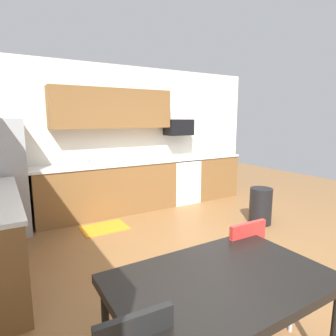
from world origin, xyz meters
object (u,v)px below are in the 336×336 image
Objects in this scene: dining_table at (221,286)px; chair_near_table at (256,266)px; microwave at (178,127)px; trash_bin at (261,206)px; oven_range at (181,180)px.

chair_near_table is at bearing 23.16° from dining_table.
dining_table is at bearing -156.84° from chair_near_table.
dining_table is 1.65× the size of chair_near_table.
dining_table is (-2.07, -3.71, -0.87)m from microwave.
chair_near_table reaches higher than dining_table.
microwave reaches higher than trash_bin.
oven_range is 0.65× the size of dining_table.
dining_table is 2.33× the size of trash_bin.
oven_range is at bearing 60.22° from dining_table.
chair_near_table is (-1.45, -3.45, -1.04)m from microwave.
microwave is at bearing 102.54° from trash_bin.
microwave is at bearing 60.89° from dining_table.
trash_bin is (1.87, 1.58, -0.20)m from chair_near_table.
oven_range is at bearing 66.57° from chair_near_table.
oven_range is 4.17m from dining_table.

